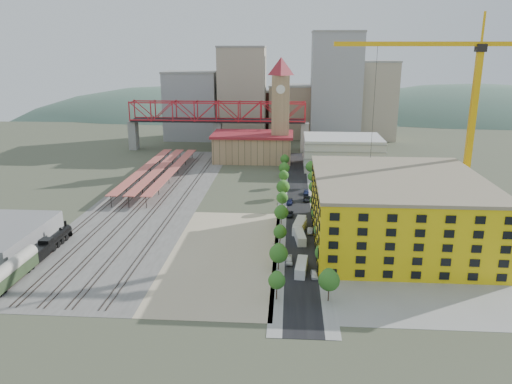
# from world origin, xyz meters

# --- Properties ---
(ground) EXTENTS (400.00, 400.00, 0.00)m
(ground) POSITION_xyz_m (0.00, 0.00, 0.00)
(ground) COLOR #474C38
(ground) RESTS_ON ground
(ballast_strip) EXTENTS (36.00, 165.00, 0.06)m
(ballast_strip) POSITION_xyz_m (-36.00, 17.50, 0.03)
(ballast_strip) COLOR #605E59
(ballast_strip) RESTS_ON ground
(dirt_lot) EXTENTS (28.00, 67.00, 0.06)m
(dirt_lot) POSITION_xyz_m (-4.00, -31.50, 0.03)
(dirt_lot) COLOR tan
(dirt_lot) RESTS_ON ground
(street_asphalt) EXTENTS (12.00, 170.00, 0.06)m
(street_asphalt) POSITION_xyz_m (16.00, 15.00, 0.03)
(street_asphalt) COLOR black
(street_asphalt) RESTS_ON ground
(sidewalk_west) EXTENTS (3.00, 170.00, 0.04)m
(sidewalk_west) POSITION_xyz_m (10.50, 15.00, 0.02)
(sidewalk_west) COLOR gray
(sidewalk_west) RESTS_ON ground
(sidewalk_east) EXTENTS (3.00, 170.00, 0.04)m
(sidewalk_east) POSITION_xyz_m (21.50, 15.00, 0.02)
(sidewalk_east) COLOR gray
(sidewalk_east) RESTS_ON ground
(construction_pad) EXTENTS (50.00, 90.00, 0.06)m
(construction_pad) POSITION_xyz_m (45.00, -20.00, 0.03)
(construction_pad) COLOR gray
(construction_pad) RESTS_ON ground
(rail_tracks) EXTENTS (26.56, 160.00, 0.18)m
(rail_tracks) POSITION_xyz_m (-37.80, 17.50, 0.15)
(rail_tracks) COLOR #382B23
(rail_tracks) RESTS_ON ground
(platform_canopies) EXTENTS (16.00, 80.00, 4.12)m
(platform_canopies) POSITION_xyz_m (-41.00, 45.00, 3.99)
(platform_canopies) COLOR #CF4F52
(platform_canopies) RESTS_ON ground
(station_hall) EXTENTS (38.00, 24.00, 13.10)m
(station_hall) POSITION_xyz_m (-5.00, 82.00, 6.67)
(station_hall) COLOR tan
(station_hall) RESTS_ON ground
(clock_tower) EXTENTS (12.00, 12.00, 52.00)m
(clock_tower) POSITION_xyz_m (8.00, 79.99, 28.70)
(clock_tower) COLOR tan
(clock_tower) RESTS_ON ground
(parking_garage) EXTENTS (34.00, 26.00, 14.00)m
(parking_garage) POSITION_xyz_m (36.00, 70.00, 7.00)
(parking_garage) COLOR silver
(parking_garage) RESTS_ON ground
(truss_bridge) EXTENTS (94.00, 9.60, 25.60)m
(truss_bridge) POSITION_xyz_m (-25.00, 105.00, 18.86)
(truss_bridge) COLOR gray
(truss_bridge) RESTS_ON ground
(construction_building) EXTENTS (44.60, 50.60, 18.80)m
(construction_building) POSITION_xyz_m (42.00, -20.00, 9.41)
(construction_building) COLOR yellow
(construction_building) RESTS_ON ground
(street_trees) EXTENTS (15.40, 124.40, 8.00)m
(street_trees) POSITION_xyz_m (16.00, 5.00, 0.00)
(street_trees) COLOR #307122
(street_trees) RESTS_ON ground
(skyline) EXTENTS (133.00, 46.00, 60.00)m
(skyline) POSITION_xyz_m (7.47, 142.31, 22.81)
(skyline) COLOR #9EA0A3
(skyline) RESTS_ON ground
(distant_hills) EXTENTS (647.00, 264.00, 227.00)m
(distant_hills) POSITION_xyz_m (45.28, 260.00, -79.54)
(distant_hills) COLOR #4C6B59
(distant_hills) RESTS_ON ground
(locomotive) EXTENTS (2.84, 21.90, 5.48)m
(locomotive) POSITION_xyz_m (-50.00, -31.47, 2.04)
(locomotive) COLOR black
(locomotive) RESTS_ON ground
(coach) EXTENTS (3.14, 18.25, 5.73)m
(coach) POSITION_xyz_m (-50.00, -51.17, 3.05)
(coach) COLOR #27371E
(coach) RESTS_ON ground
(tower_crane) EXTENTS (58.07, 4.10, 61.97)m
(tower_crane) POSITION_xyz_m (63.93, 4.33, 38.24)
(tower_crane) COLOR yellow
(tower_crane) RESTS_ON ground
(site_trailer_a) EXTENTS (3.38, 9.53, 2.55)m
(site_trailer_a) POSITION_xyz_m (16.00, -41.06, 1.28)
(site_trailer_a) COLOR silver
(site_trailer_a) RESTS_ON ground
(site_trailer_b) EXTENTS (3.41, 9.36, 2.50)m
(site_trailer_b) POSITION_xyz_m (16.00, -21.08, 1.25)
(site_trailer_b) COLOR silver
(site_trailer_b) RESTS_ON ground
(site_trailer_c) EXTENTS (4.55, 9.97, 2.64)m
(site_trailer_c) POSITION_xyz_m (16.00, -13.08, 1.32)
(site_trailer_c) COLOR silver
(site_trailer_c) RESTS_ON ground
(site_trailer_d) EXTENTS (4.23, 10.31, 2.74)m
(site_trailer_d) POSITION_xyz_m (16.00, -11.11, 1.37)
(site_trailer_d) COLOR silver
(site_trailer_d) RESTS_ON ground
(car_0) EXTENTS (2.08, 4.51, 1.50)m
(car_0) POSITION_xyz_m (13.00, -36.17, 0.75)
(car_0) COLOR white
(car_0) RESTS_ON ground
(car_1) EXTENTS (1.67, 4.59, 1.50)m
(car_1) POSITION_xyz_m (13.00, -35.31, 0.75)
(car_1) COLOR #97979C
(car_1) RESTS_ON ground
(car_2) EXTENTS (2.55, 5.19, 1.42)m
(car_2) POSITION_xyz_m (13.00, 0.23, 0.71)
(car_2) COLOR black
(car_2) RESTS_ON ground
(car_3) EXTENTS (2.50, 5.13, 1.44)m
(car_3) POSITION_xyz_m (13.00, 13.19, 0.72)
(car_3) COLOR #1B204F
(car_3) RESTS_ON ground
(car_4) EXTENTS (1.87, 4.25, 1.42)m
(car_4) POSITION_xyz_m (19.00, -43.73, 0.71)
(car_4) COLOR white
(car_4) RESTS_ON ground
(car_5) EXTENTS (1.77, 4.44, 1.43)m
(car_5) POSITION_xyz_m (19.00, -14.53, 0.72)
(car_5) COLOR #AAAAB0
(car_5) RESTS_ON ground
(car_6) EXTENTS (2.91, 5.71, 1.55)m
(car_6) POSITION_xyz_m (19.00, 17.20, 0.77)
(car_6) COLOR black
(car_6) RESTS_ON ground
(car_7) EXTENTS (2.25, 4.82, 1.36)m
(car_7) POSITION_xyz_m (19.00, 25.57, 0.68)
(car_7) COLOR navy
(car_7) RESTS_ON ground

